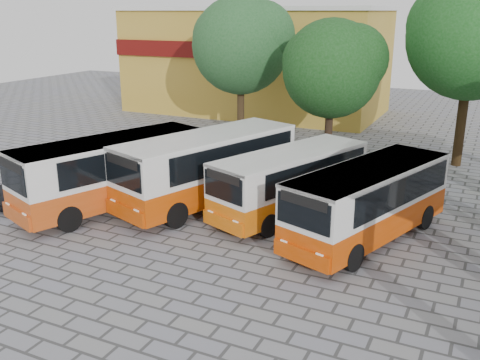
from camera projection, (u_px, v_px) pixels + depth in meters
The scene contains 10 objects.
ground at pixel (239, 260), 17.91m from camera, with size 90.00×90.00×0.00m, color gray.
shophouse_block at pixel (256, 60), 43.52m from camera, with size 20.40×10.40×8.30m.
bus_far_left at pixel (113, 168), 22.23m from camera, with size 5.20×8.78×2.96m.
bus_centre_left at pixel (208, 164), 22.65m from camera, with size 5.17×8.97×3.03m.
bus_centre_right at pixel (291, 179), 21.52m from camera, with size 4.67×7.82×2.64m.
bus_far_right at pixel (369, 198), 19.06m from camera, with size 4.64×8.10×2.74m.
tree_left at pixel (242, 42), 33.30m from camera, with size 6.40×6.09×8.97m.
tree_middle at pixel (333, 65), 28.76m from camera, with size 5.62×5.35×7.67m.
tree_right at pixel (474, 31), 26.80m from camera, with size 6.82×6.50×10.03m.
parked_car at pixel (36, 185), 23.58m from camera, with size 2.12×4.59×1.28m, color black.
Camera 1 is at (7.08, -14.64, 7.97)m, focal length 40.00 mm.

